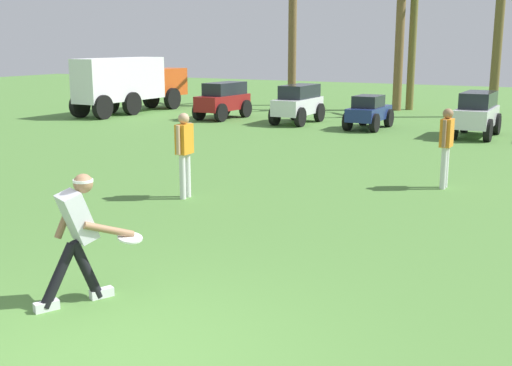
{
  "coord_description": "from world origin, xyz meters",
  "views": [
    {
      "loc": [
        3.67,
        -4.03,
        2.79
      ],
      "look_at": [
        -0.34,
        3.59,
        0.9
      ],
      "focal_mm": 45.0,
      "sensor_mm": 36.0,
      "label": 1
    }
  ],
  "objects_px": {
    "palm_tree_left_of_centre": "(400,26)",
    "palm_tree_right_of_centre": "(414,28)",
    "teammate_midfield": "(184,147)",
    "box_truck": "(130,82)",
    "parked_car_slot_a": "(223,99)",
    "palm_tree_far_right": "(499,21)",
    "frisbee_in_flight": "(130,238)",
    "teammate_near_sideline": "(446,141)",
    "parked_car_slot_b": "(298,103)",
    "frisbee_thrower": "(78,232)",
    "parked_car_slot_c": "(369,112)",
    "palm_tree_far_left": "(293,23)",
    "parked_car_slot_d": "(477,113)"
  },
  "relations": [
    {
      "from": "palm_tree_left_of_centre",
      "to": "palm_tree_right_of_centre",
      "type": "bearing_deg",
      "value": 48.92
    },
    {
      "from": "teammate_midfield",
      "to": "box_truck",
      "type": "distance_m",
      "value": 15.03
    },
    {
      "from": "parked_car_slot_a",
      "to": "palm_tree_far_right",
      "type": "bearing_deg",
      "value": 31.13
    },
    {
      "from": "frisbee_in_flight",
      "to": "teammate_midfield",
      "type": "xyz_separation_m",
      "value": [
        -2.11,
        4.2,
        0.25
      ]
    },
    {
      "from": "teammate_near_sideline",
      "to": "palm_tree_left_of_centre",
      "type": "height_order",
      "value": "palm_tree_left_of_centre"
    },
    {
      "from": "teammate_near_sideline",
      "to": "parked_car_slot_b",
      "type": "height_order",
      "value": "teammate_near_sideline"
    },
    {
      "from": "frisbee_in_flight",
      "to": "teammate_near_sideline",
      "type": "bearing_deg",
      "value": 75.19
    },
    {
      "from": "box_truck",
      "to": "palm_tree_far_right",
      "type": "bearing_deg",
      "value": 22.17
    },
    {
      "from": "palm_tree_left_of_centre",
      "to": "palm_tree_far_right",
      "type": "height_order",
      "value": "palm_tree_far_right"
    },
    {
      "from": "frisbee_thrower",
      "to": "box_truck",
      "type": "height_order",
      "value": "box_truck"
    },
    {
      "from": "frisbee_thrower",
      "to": "teammate_midfield",
      "type": "distance_m",
      "value": 4.88
    },
    {
      "from": "parked_car_slot_c",
      "to": "box_truck",
      "type": "relative_size",
      "value": 0.37
    },
    {
      "from": "parked_car_slot_b",
      "to": "parked_car_slot_a",
      "type": "bearing_deg",
      "value": -179.62
    },
    {
      "from": "frisbee_in_flight",
      "to": "palm_tree_right_of_centre",
      "type": "height_order",
      "value": "palm_tree_right_of_centre"
    },
    {
      "from": "frisbee_thrower",
      "to": "parked_car_slot_c",
      "type": "bearing_deg",
      "value": 96.54
    },
    {
      "from": "teammate_midfield",
      "to": "palm_tree_left_of_centre",
      "type": "bearing_deg",
      "value": 92.96
    },
    {
      "from": "teammate_midfield",
      "to": "box_truck",
      "type": "height_order",
      "value": "box_truck"
    },
    {
      "from": "box_truck",
      "to": "parked_car_slot_a",
      "type": "bearing_deg",
      "value": 0.51
    },
    {
      "from": "palm_tree_far_right",
      "to": "frisbee_thrower",
      "type": "bearing_deg",
      "value": -93.62
    },
    {
      "from": "teammate_midfield",
      "to": "palm_tree_far_right",
      "type": "distance_m",
      "value": 16.95
    },
    {
      "from": "teammate_midfield",
      "to": "palm_tree_far_right",
      "type": "bearing_deg",
      "value": 79.56
    },
    {
      "from": "parked_car_slot_a",
      "to": "palm_tree_far_left",
      "type": "bearing_deg",
      "value": 89.51
    },
    {
      "from": "palm_tree_right_of_centre",
      "to": "palm_tree_far_right",
      "type": "distance_m",
      "value": 3.68
    },
    {
      "from": "teammate_near_sideline",
      "to": "palm_tree_left_of_centre",
      "type": "bearing_deg",
      "value": 109.19
    },
    {
      "from": "palm_tree_left_of_centre",
      "to": "palm_tree_far_left",
      "type": "bearing_deg",
      "value": 179.8
    },
    {
      "from": "palm_tree_right_of_centre",
      "to": "palm_tree_far_right",
      "type": "bearing_deg",
      "value": -18.48
    },
    {
      "from": "parked_car_slot_b",
      "to": "box_truck",
      "type": "relative_size",
      "value": 0.41
    },
    {
      "from": "parked_car_slot_d",
      "to": "parked_car_slot_a",
      "type": "bearing_deg",
      "value": 176.82
    },
    {
      "from": "frisbee_thrower",
      "to": "palm_tree_far_right",
      "type": "height_order",
      "value": "palm_tree_far_right"
    },
    {
      "from": "palm_tree_right_of_centre",
      "to": "frisbee_thrower",
      "type": "bearing_deg",
      "value": -84.46
    },
    {
      "from": "parked_car_slot_b",
      "to": "parked_car_slot_c",
      "type": "relative_size",
      "value": 1.09
    },
    {
      "from": "teammate_near_sideline",
      "to": "teammate_midfield",
      "type": "bearing_deg",
      "value": -143.02
    },
    {
      "from": "box_truck",
      "to": "palm_tree_right_of_centre",
      "type": "relative_size",
      "value": 1.1
    },
    {
      "from": "parked_car_slot_d",
      "to": "palm_tree_right_of_centre",
      "type": "xyz_separation_m",
      "value": [
        -3.83,
        7.0,
        2.64
      ]
    },
    {
      "from": "frisbee_in_flight",
      "to": "palm_tree_far_right",
      "type": "distance_m",
      "value": 20.88
    },
    {
      "from": "box_truck",
      "to": "palm_tree_far_left",
      "type": "xyz_separation_m",
      "value": [
        4.39,
        6.04,
        2.38
      ]
    },
    {
      "from": "parked_car_slot_a",
      "to": "palm_tree_left_of_centre",
      "type": "bearing_deg",
      "value": 50.74
    },
    {
      "from": "palm_tree_left_of_centre",
      "to": "parked_car_slot_a",
      "type": "bearing_deg",
      "value": -129.26
    },
    {
      "from": "teammate_midfield",
      "to": "palm_tree_left_of_centre",
      "type": "relative_size",
      "value": 0.27
    },
    {
      "from": "teammate_near_sideline",
      "to": "teammate_midfield",
      "type": "height_order",
      "value": "same"
    },
    {
      "from": "parked_car_slot_a",
      "to": "box_truck",
      "type": "height_order",
      "value": "box_truck"
    },
    {
      "from": "parked_car_slot_b",
      "to": "palm_tree_far_left",
      "type": "height_order",
      "value": "palm_tree_far_left"
    },
    {
      "from": "teammate_midfield",
      "to": "palm_tree_right_of_centre",
      "type": "relative_size",
      "value": 0.29
    },
    {
      "from": "teammate_midfield",
      "to": "palm_tree_far_right",
      "type": "xyz_separation_m",
      "value": [
        3.03,
        16.46,
        2.64
      ]
    },
    {
      "from": "parked_car_slot_a",
      "to": "frisbee_thrower",
      "type": "bearing_deg",
      "value": -64.54
    },
    {
      "from": "frisbee_in_flight",
      "to": "palm_tree_far_right",
      "type": "relative_size",
      "value": 0.05
    },
    {
      "from": "parked_car_slot_a",
      "to": "teammate_near_sideline",
      "type": "bearing_deg",
      "value": -39.63
    },
    {
      "from": "teammate_midfield",
      "to": "box_truck",
      "type": "xyz_separation_m",
      "value": [
        -10.12,
        11.1,
        0.29
      ]
    },
    {
      "from": "teammate_midfield",
      "to": "parked_car_slot_c",
      "type": "height_order",
      "value": "teammate_midfield"
    },
    {
      "from": "frisbee_thrower",
      "to": "palm_tree_far_left",
      "type": "height_order",
      "value": "palm_tree_far_left"
    }
  ]
}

